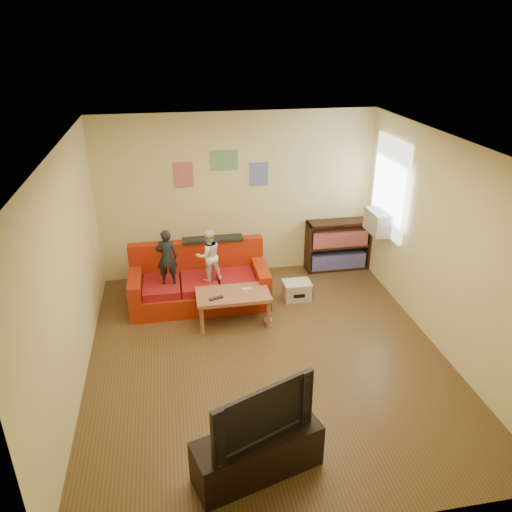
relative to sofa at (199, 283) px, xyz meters
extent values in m
cube|color=brown|center=(0.74, -1.58, -0.31)|extent=(4.50, 5.00, 0.01)
cube|color=white|center=(0.74, -1.58, 2.40)|extent=(4.50, 5.00, 0.01)
cube|color=#F1E59A|center=(0.74, 0.93, 1.05)|extent=(4.50, 0.01, 2.70)
cube|color=#F1E59A|center=(0.74, -4.08, 1.05)|extent=(4.50, 0.01, 2.70)
cube|color=#F1E59A|center=(-1.51, -1.58, 1.05)|extent=(0.01, 5.00, 2.70)
cube|color=#F1E59A|center=(3.00, -1.58, 1.05)|extent=(0.01, 5.00, 2.70)
cube|color=#A9270C|center=(0.00, -0.07, -0.15)|extent=(2.06, 0.93, 0.31)
cube|color=#A9270C|center=(0.00, 0.30, 0.29)|extent=(2.06, 0.19, 0.57)
cube|color=#A9270C|center=(-0.94, -0.07, 0.13)|extent=(0.19, 0.93, 0.26)
cube|color=#A9270C|center=(0.93, -0.07, 0.13)|extent=(0.19, 0.93, 0.26)
cube|color=maroon|center=(-0.57, -0.14, 0.07)|extent=(0.53, 0.70, 0.12)
cube|color=maroon|center=(0.00, -0.14, 0.07)|extent=(0.53, 0.70, 0.12)
cube|color=maroon|center=(0.56, -0.14, 0.07)|extent=(0.53, 0.70, 0.12)
cube|color=black|center=(0.26, 0.30, 0.58)|extent=(0.93, 0.23, 0.04)
imported|color=black|center=(-0.45, -0.17, 0.55)|extent=(0.31, 0.21, 0.84)
imported|color=white|center=(0.15, -0.17, 0.53)|extent=(0.45, 0.39, 0.79)
cube|color=#A3664C|center=(0.43, -0.70, 0.13)|extent=(1.03, 0.57, 0.05)
cylinder|color=#A3664C|center=(-0.04, -0.93, -0.10)|extent=(0.06, 0.06, 0.41)
cylinder|color=#A3664C|center=(0.89, -0.93, -0.10)|extent=(0.06, 0.06, 0.41)
cylinder|color=#A3664C|center=(-0.04, -0.46, -0.10)|extent=(0.06, 0.06, 0.41)
cylinder|color=#A3664C|center=(0.89, -0.46, -0.10)|extent=(0.06, 0.06, 0.41)
cube|color=black|center=(0.18, -0.82, 0.17)|extent=(0.20, 0.11, 0.02)
cube|color=white|center=(0.63, -0.65, 0.18)|extent=(0.15, 0.07, 0.03)
cube|color=black|center=(1.91, 0.72, 0.13)|extent=(0.03, 0.33, 0.87)
cube|color=black|center=(2.97, 0.72, 0.13)|extent=(0.03, 0.33, 0.87)
cube|color=black|center=(2.44, 0.72, -0.29)|extent=(1.09, 0.33, 0.03)
cube|color=black|center=(2.44, 0.72, 0.55)|extent=(1.09, 0.33, 0.03)
cube|color=black|center=(2.44, 0.72, 0.13)|extent=(1.03, 0.33, 0.03)
cube|color=#3F3F8C|center=(2.44, 0.72, -0.14)|extent=(0.96, 0.28, 0.26)
cube|color=brown|center=(2.44, 0.72, 0.28)|extent=(0.96, 0.28, 0.26)
cube|color=white|center=(2.96, 0.07, 1.34)|extent=(0.04, 1.08, 1.48)
cube|color=#B7B2A3|center=(2.84, 0.07, 0.78)|extent=(0.28, 0.55, 0.35)
cube|color=#D87266|center=(-0.11, 0.91, 1.45)|extent=(0.30, 0.01, 0.40)
cube|color=#72B27F|center=(0.54, 0.91, 1.65)|extent=(0.42, 0.01, 0.32)
cube|color=#727FCC|center=(1.09, 0.91, 1.40)|extent=(0.30, 0.01, 0.38)
cube|color=silver|center=(1.48, -0.22, -0.18)|extent=(0.40, 0.30, 0.24)
cube|color=silver|center=(1.48, -0.22, -0.04)|extent=(0.42, 0.32, 0.05)
cube|color=black|center=(1.48, -0.37, -0.17)|extent=(0.18, 0.00, 0.06)
cube|color=black|center=(0.29, -3.38, -0.08)|extent=(1.29, 0.74, 0.46)
imported|color=black|center=(0.29, -3.38, 0.45)|extent=(1.01, 0.54, 0.60)
sphere|color=silver|center=(0.91, -0.83, -0.25)|extent=(0.12, 0.12, 0.11)
camera|label=1|loc=(-0.33, -6.77, 3.57)|focal=35.00mm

